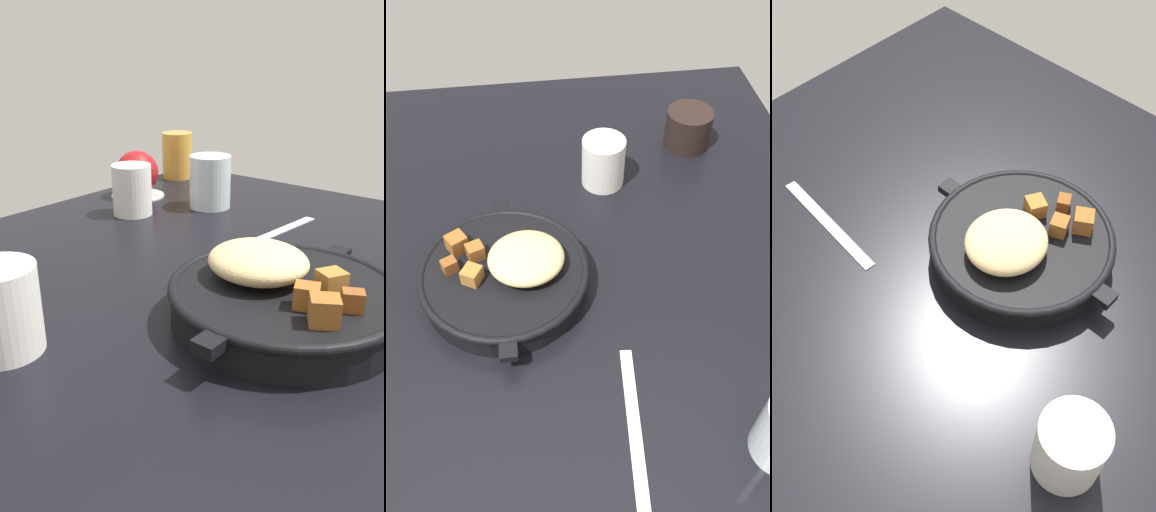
# 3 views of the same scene
# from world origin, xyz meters

# --- Properties ---
(ground_plane) EXTENTS (1.10, 0.95, 0.02)m
(ground_plane) POSITION_xyz_m (0.00, 0.00, -0.01)
(ground_plane) COLOR black
(cast_iron_skillet) EXTENTS (0.29, 0.25, 0.08)m
(cast_iron_skillet) POSITION_xyz_m (0.02, -0.08, 0.03)
(cast_iron_skillet) COLOR black
(cast_iron_skillet) RESTS_ON ground_plane
(butter_knife) EXTENTS (0.21, 0.03, 0.00)m
(butter_knife) POSITION_xyz_m (0.26, 0.06, 0.00)
(butter_knife) COLOR silver
(butter_knife) RESTS_ON ground_plane
(ceramic_mug_white) EXTENTS (0.08, 0.08, 0.09)m
(ceramic_mug_white) POSITION_xyz_m (-0.20, 0.10, 0.04)
(ceramic_mug_white) COLOR silver
(ceramic_mug_white) RESTS_ON ground_plane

